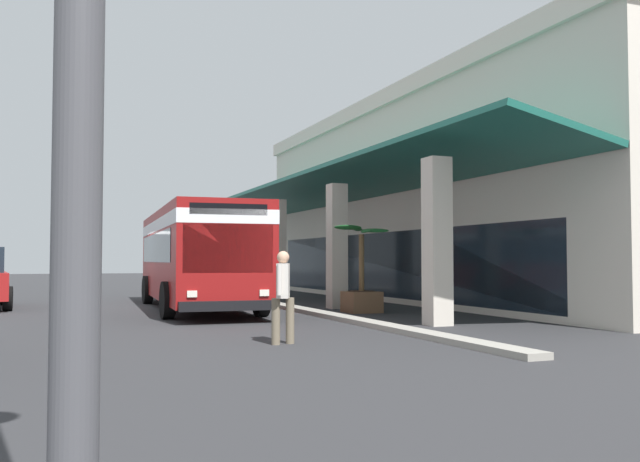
{
  "coord_description": "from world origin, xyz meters",
  "views": [
    {
      "loc": [
        23.72,
        -3.26,
        1.56
      ],
      "look_at": [
        3.14,
        4.84,
        2.51
      ],
      "focal_mm": 38.33,
      "sensor_mm": 36.0,
      "label": 1
    }
  ],
  "objects": [
    {
      "name": "pedestrian",
      "position": [
        11.59,
        0.77,
        0.98
      ],
      "size": [
        0.61,
        0.46,
        1.73
      ],
      "color": "#726651",
      "rests_on": "ground"
    },
    {
      "name": "transit_bus",
      "position": [
        1.76,
        1.08,
        1.85
      ],
      "size": [
        11.32,
        3.19,
        3.34
      ],
      "color": "maroon",
      "rests_on": "ground"
    },
    {
      "name": "ground",
      "position": [
        0.0,
        8.0,
        0.0
      ],
      "size": [
        120.0,
        120.0,
        0.0
      ],
      "primitive_type": "plane",
      "color": "#2D2D30"
    },
    {
      "name": "potted_palm",
      "position": [
        5.13,
        5.4,
        0.56
      ],
      "size": [
        1.62,
        1.81,
        2.63
      ],
      "color": "brown",
      "rests_on": "ground"
    },
    {
      "name": "curb_strip",
      "position": [
        0.23,
        3.82,
        0.06
      ],
      "size": [
        29.69,
        0.5,
        0.12
      ],
      "primitive_type": "cube",
      "color": "#9E998E",
      "rests_on": "ground"
    },
    {
      "name": "plaza_building",
      "position": [
        0.23,
        13.45,
        3.98
      ],
      "size": [
        25.04,
        13.82,
        7.94
      ],
      "color": "beige",
      "rests_on": "ground"
    }
  ]
}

